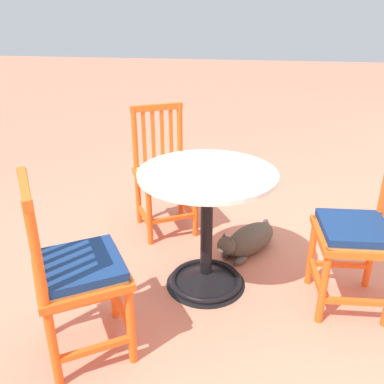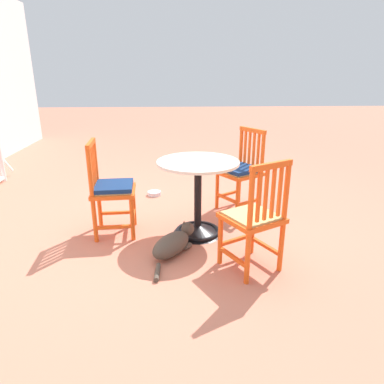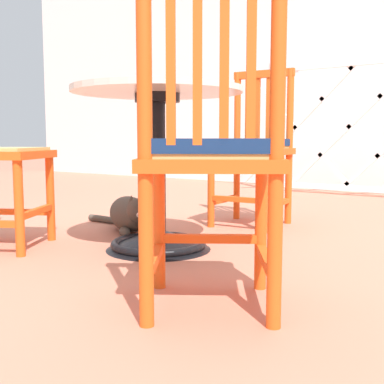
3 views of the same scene
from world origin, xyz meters
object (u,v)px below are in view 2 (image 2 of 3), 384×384
Objects in this scene: orange_chair_facing_out at (241,172)px; tabby_cat at (174,243)px; pet_water_bowl at (154,193)px; cafe_table at (198,206)px; orange_chair_near_fence at (254,219)px; orange_chair_tucked_in at (111,190)px.

tabby_cat is (-0.99, 0.75, -0.35)m from orange_chair_facing_out.
tabby_cat is 1.52m from pet_water_bowl.
pet_water_bowl is (1.12, 0.48, -0.26)m from cafe_table.
cafe_table is at bearing -31.14° from tabby_cat.
orange_chair_near_fence is 1.27m from orange_chair_facing_out.
orange_chair_tucked_in is at bearing 53.72° from tabby_cat.
pet_water_bowl is at bearing -17.32° from orange_chair_tucked_in.
pet_water_bowl is (1.07, -0.33, -0.42)m from orange_chair_tucked_in.
orange_chair_facing_out is (1.27, -0.12, 0.01)m from orange_chair_near_fence.
cafe_table is 0.83m from orange_chair_tucked_in.
orange_chair_near_fence reaches higher than pet_water_bowl.
tabby_cat is at bearing -126.28° from orange_chair_tucked_in.
tabby_cat is at bearing -170.39° from pet_water_bowl.
tabby_cat is (-0.38, 0.23, -0.19)m from cafe_table.
orange_chair_near_fence is 2.02m from pet_water_bowl.
orange_chair_facing_out is at bearing -5.50° from orange_chair_near_fence.
orange_chair_tucked_in is 0.81m from tabby_cat.
orange_chair_tucked_in is (0.05, 0.82, 0.16)m from cafe_table.
cafe_table is 0.78m from orange_chair_near_fence.
pet_water_bowl is at bearing 9.61° from tabby_cat.
orange_chair_tucked_in is 1.33× the size of tabby_cat.
orange_chair_tucked_in is at bearing 162.68° from pet_water_bowl.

